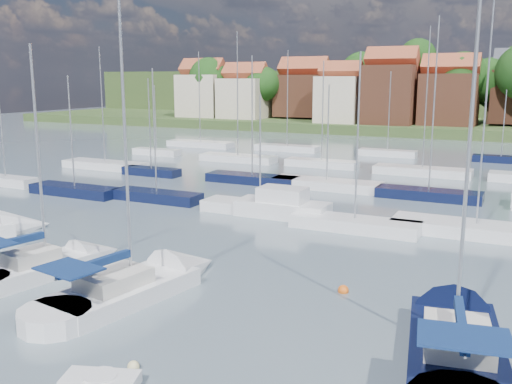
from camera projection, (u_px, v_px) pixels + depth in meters
The scene contains 10 objects.
ground at pixel (407, 180), 58.09m from camera, with size 260.00×260.00×0.00m, color #485562.
sailboat_left at pixel (55, 265), 30.49m from camera, with size 4.28×9.68×12.86m.
sailboat_centre at pixel (146, 284), 27.73m from camera, with size 5.04×11.99×15.80m.
sailboat_navy at pixel (453, 333), 22.39m from camera, with size 5.29×12.85×17.24m.
tender at pixel (101, 382), 19.10m from camera, with size 2.76×1.93×0.54m.
buoy_c at pixel (57, 323), 24.20m from camera, with size 0.42×0.42×0.42m, color #D85914.
buoy_d at pixel (134, 369), 20.33m from camera, with size 0.44×0.44×0.44m, color beige.
buoy_e at pixel (343, 292), 27.64m from camera, with size 0.53×0.53×0.53m, color #D85914.
marina_field at pixel (418, 185), 52.91m from camera, with size 79.62×41.41×15.93m.
far_shore_town at pixel (494, 102), 138.08m from camera, with size 212.46×90.00×22.27m.
Camera 1 is at (10.94, -18.24, 10.20)m, focal length 40.00 mm.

